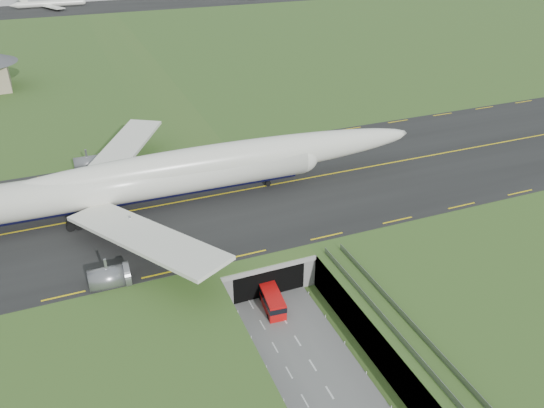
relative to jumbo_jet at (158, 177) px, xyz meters
name	(u,v)px	position (x,y,z in m)	size (l,w,h in m)	color
ground	(289,328)	(11.60, -33.32, -11.76)	(900.00, 900.00, 0.00)	#315823
airfield_deck	(290,313)	(11.60, -33.32, -8.76)	(800.00, 800.00, 6.00)	gray
trench_road	(311,363)	(11.60, -40.82, -11.66)	(12.00, 75.00, 0.20)	slate
taxiway	(222,194)	(11.60, -0.32, -5.67)	(800.00, 44.00, 0.18)	black
tunnel_portal	(251,251)	(11.60, -16.61, -8.43)	(17.00, 22.30, 6.00)	gray
guideway	(436,374)	(22.60, -52.43, -6.44)	(3.00, 53.00, 7.05)	#A8A8A3
jumbo_jet	(158,177)	(0.00, 0.00, 0.00)	(102.51, 64.52, 21.35)	white
shuttle_tram	(272,300)	(10.90, -28.18, -10.16)	(3.34, 7.29, 2.89)	red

